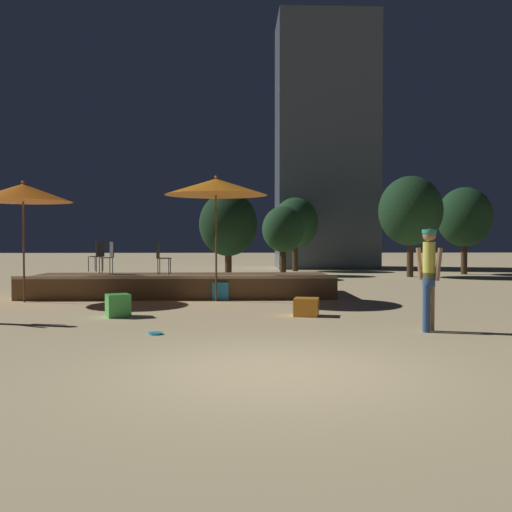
% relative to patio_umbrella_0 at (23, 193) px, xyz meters
% --- Properties ---
extents(ground_plane, '(120.00, 120.00, 0.00)m').
position_rel_patio_umbrella_0_xyz_m(ground_plane, '(5.97, -7.86, -2.83)').
color(ground_plane, '#D1B784').
extents(wooden_deck, '(8.66, 2.91, 0.66)m').
position_rel_patio_umbrella_0_xyz_m(wooden_deck, '(3.88, 1.75, -2.54)').
color(wooden_deck, brown).
rests_on(wooden_deck, ground).
extents(patio_umbrella_0, '(2.48, 2.48, 3.14)m').
position_rel_patio_umbrella_0_xyz_m(patio_umbrella_0, '(0.00, 0.00, 0.00)').
color(patio_umbrella_0, brown).
rests_on(patio_umbrella_0, ground).
extents(patio_umbrella_1, '(2.70, 2.70, 3.30)m').
position_rel_patio_umbrella_0_xyz_m(patio_umbrella_1, '(4.96, 0.08, 0.17)').
color(patio_umbrella_1, brown).
rests_on(patio_umbrella_1, ground).
extents(cube_seat_0, '(0.47, 0.47, 0.48)m').
position_rel_patio_umbrella_0_xyz_m(cube_seat_0, '(5.08, 0.47, -2.59)').
color(cube_seat_0, '#2D9EDB').
rests_on(cube_seat_0, ground).
extents(cube_seat_1, '(0.61, 0.61, 0.48)m').
position_rel_patio_umbrella_0_xyz_m(cube_seat_1, '(3.00, -2.83, -2.59)').
color(cube_seat_1, '#4CC651').
rests_on(cube_seat_1, ground).
extents(cube_seat_2, '(0.60, 0.60, 0.38)m').
position_rel_patio_umbrella_0_xyz_m(cube_seat_2, '(6.99, -2.82, -2.64)').
color(cube_seat_2, orange).
rests_on(cube_seat_2, ground).
extents(person_1, '(0.41, 0.40, 1.82)m').
position_rel_patio_umbrella_0_xyz_m(person_1, '(8.90, -4.96, -1.78)').
color(person_1, '#2D4C7F').
rests_on(person_1, ground).
extents(bistro_chair_0, '(0.46, 0.46, 0.90)m').
position_rel_patio_umbrella_0_xyz_m(bistro_chair_0, '(1.86, 1.45, -1.63)').
color(bistro_chair_0, '#47474C').
rests_on(bistro_chair_0, wooden_deck).
extents(bistro_chair_1, '(0.40, 0.40, 0.90)m').
position_rel_patio_umbrella_0_xyz_m(bistro_chair_1, '(3.41, 0.91, -1.63)').
color(bistro_chair_1, '#2D3338').
rests_on(bistro_chair_1, wooden_deck).
extents(bistro_chair_2, '(0.46, 0.46, 0.90)m').
position_rel_patio_umbrella_0_xyz_m(bistro_chair_2, '(1.32, 2.41, -1.63)').
color(bistro_chair_2, '#2D3338').
rests_on(bistro_chair_2, wooden_deck).
extents(frisbee_disc, '(0.24, 0.24, 0.03)m').
position_rel_patio_umbrella_0_xyz_m(frisbee_disc, '(4.11, -5.10, -2.81)').
color(frisbee_disc, '#33B2D8').
rests_on(frisbee_disc, ground).
extents(background_tree_0, '(1.87, 1.87, 3.11)m').
position_rel_patio_umbrella_0_xyz_m(background_tree_0, '(7.57, 10.56, -0.77)').
color(background_tree_0, '#3D2B1C').
rests_on(background_tree_0, ground).
extents(background_tree_1, '(2.42, 2.42, 3.59)m').
position_rel_patio_umbrella_0_xyz_m(background_tree_1, '(5.15, 8.79, -0.58)').
color(background_tree_1, '#3D2B1C').
rests_on(background_tree_1, ground).
extents(background_tree_2, '(2.72, 2.72, 4.34)m').
position_rel_patio_umbrella_0_xyz_m(background_tree_2, '(12.97, 9.41, 0.01)').
color(background_tree_2, '#3D2B1C').
rests_on(background_tree_2, ground).
extents(background_tree_3, '(2.50, 2.50, 4.03)m').
position_rel_patio_umbrella_0_xyz_m(background_tree_3, '(16.02, 11.12, -0.18)').
color(background_tree_3, '#3D2B1C').
rests_on(background_tree_3, ground).
extents(background_tree_4, '(2.30, 2.30, 3.74)m').
position_rel_patio_umbrella_0_xyz_m(background_tree_4, '(8.47, 14.01, -0.36)').
color(background_tree_4, '#3D2B1C').
rests_on(background_tree_4, ground).
extents(distant_building, '(5.51, 3.84, 13.96)m').
position_rel_patio_umbrella_0_xyz_m(distant_building, '(10.52, 17.34, 4.15)').
color(distant_building, '#4C5666').
rests_on(distant_building, ground).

